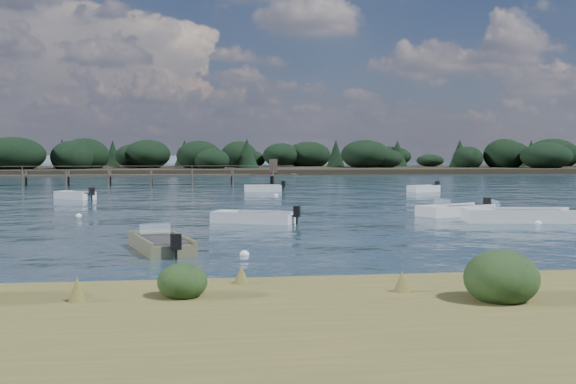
{
  "coord_description": "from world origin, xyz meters",
  "views": [
    {
      "loc": [
        -5.19,
        -28.89,
        3.35
      ],
      "look_at": [
        0.83,
        14.0,
        1.0
      ],
      "focal_mm": 45.0,
      "sensor_mm": 36.0,
      "label": 1
    }
  ],
  "objects": [
    {
      "name": "shore_lip",
      "position": [
        0.0,
        -12.2,
        0.0
      ],
      "size": [
        160.0,
        0.6,
        0.3
      ],
      "primitive_type": "cube",
      "color": "black",
      "rests_on": "ground"
    },
    {
      "name": "dinghy_mid_white_a",
      "position": [
        10.84,
        4.16,
        0.17
      ],
      "size": [
        5.84,
        2.84,
        1.34
      ],
      "color": "silver",
      "rests_on": "ground"
    },
    {
      "name": "near_bank",
      "position": [
        0.0,
        -18.0,
        0.0
      ],
      "size": [
        160.0,
        12.0,
        0.8
      ],
      "primitive_type": "cube",
      "color": "brown",
      "rests_on": "ground"
    },
    {
      "name": "dinghy_mid_white_b",
      "position": [
        9.1,
        8.13,
        0.15
      ],
      "size": [
        4.69,
        3.25,
        1.17
      ],
      "color": "silver",
      "rests_on": "ground"
    },
    {
      "name": "buoy_d",
      "position": [
        14.41,
        8.14,
        0.0
      ],
      "size": [
        0.32,
        0.32,
        0.32
      ],
      "primitive_type": "sphere",
      "color": "white",
      "rests_on": "ground"
    },
    {
      "name": "tender_far_white",
      "position": [
        1.3,
        32.99,
        0.17
      ],
      "size": [
        3.5,
        1.33,
        1.2
      ],
      "color": "silver",
      "rests_on": "ground"
    },
    {
      "name": "buoy_c",
      "position": [
        -10.87,
        10.21,
        0.0
      ],
      "size": [
        0.32,
        0.32,
        0.32
      ],
      "primitive_type": "sphere",
      "color": "white",
      "rests_on": "ground"
    },
    {
      "name": "buoy_a",
      "position": [
        -3.34,
        -5.41,
        0.0
      ],
      "size": [
        0.32,
        0.32,
        0.32
      ],
      "primitive_type": "sphere",
      "color": "white",
      "rests_on": "ground"
    },
    {
      "name": "buoy_e",
      "position": [
        1.71,
        27.05,
        0.0
      ],
      "size": [
        0.32,
        0.32,
        0.32
      ],
      "primitive_type": "sphere",
      "color": "white",
      "rests_on": "ground"
    },
    {
      "name": "jetty",
      "position": [
        -21.74,
        47.99,
        0.98
      ],
      "size": [
        64.5,
        3.2,
        3.4
      ],
      "color": "#453A32",
      "rests_on": "ground"
    },
    {
      "name": "dinghy_mid_grey",
      "position": [
        -2.04,
        5.48,
        0.15
      ],
      "size": [
        4.24,
        3.04,
        1.08
      ],
      "color": "silver",
      "rests_on": "ground"
    },
    {
      "name": "tender_far_grey",
      "position": [
        -13.26,
        24.92,
        0.16
      ],
      "size": [
        3.2,
        3.03,
        1.13
      ],
      "color": "silver",
      "rests_on": "ground"
    },
    {
      "name": "far_headland",
      "position": [
        25.0,
        100.0,
        1.96
      ],
      "size": [
        190.0,
        40.0,
        5.8
      ],
      "color": "black",
      "rests_on": "ground"
    },
    {
      "name": "dinghy_near_olive",
      "position": [
        -6.1,
        -3.95,
        0.14
      ],
      "size": [
        2.47,
        4.51,
        1.08
      ],
      "color": "#6A6847",
      "rests_on": "ground"
    },
    {
      "name": "ground",
      "position": [
        0.0,
        60.0,
        0.0
      ],
      "size": [
        400.0,
        400.0,
        0.0
      ],
      "primitive_type": "plane",
      "color": "#162835",
      "rests_on": "ground"
    },
    {
      "name": "tender_far_grey_b",
      "position": [
        15.04,
        30.98,
        0.16
      ],
      "size": [
        3.25,
        2.38,
        1.13
      ],
      "color": "silver",
      "rests_on": "ground"
    },
    {
      "name": "buoy_b",
      "position": [
        11.26,
        3.12,
        0.0
      ],
      "size": [
        0.32,
        0.32,
        0.32
      ],
      "primitive_type": "sphere",
      "color": "white",
      "rests_on": "ground"
    }
  ]
}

